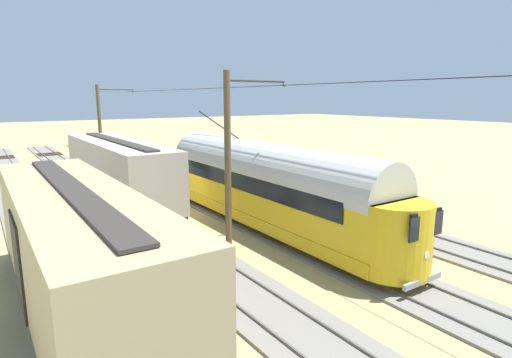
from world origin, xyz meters
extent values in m
plane|color=tan|center=(0.00, 0.00, 0.00)|extent=(220.00, 220.00, 0.00)
cube|color=slate|center=(-7.20, 0.00, 0.05)|extent=(2.80, 80.00, 0.10)
cube|color=#59544C|center=(-6.48, 0.00, 0.14)|extent=(0.07, 80.00, 0.08)
cube|color=#59544C|center=(-7.92, 0.00, 0.14)|extent=(0.07, 80.00, 0.08)
cube|color=#382819|center=(-7.20, -32.00, 0.11)|extent=(2.50, 0.24, 0.08)
cube|color=#382819|center=(-7.20, -31.35, 0.11)|extent=(2.50, 0.24, 0.08)
cube|color=#382819|center=(-7.20, -30.70, 0.11)|extent=(2.50, 0.24, 0.08)
cube|color=#382819|center=(-7.20, -30.05, 0.11)|extent=(2.50, 0.24, 0.08)
cube|color=#382819|center=(-7.20, -29.40, 0.11)|extent=(2.50, 0.24, 0.08)
cube|color=slate|center=(-2.40, 0.00, 0.05)|extent=(2.80, 80.00, 0.10)
cube|color=#59544C|center=(-1.68, 0.00, 0.14)|extent=(0.07, 80.00, 0.08)
cube|color=#59544C|center=(-3.12, 0.00, 0.14)|extent=(0.07, 80.00, 0.08)
cube|color=#382819|center=(-2.40, -32.00, 0.11)|extent=(2.50, 0.24, 0.08)
cube|color=#382819|center=(-2.40, -31.35, 0.11)|extent=(2.50, 0.24, 0.08)
cube|color=#382819|center=(-2.40, -30.70, 0.11)|extent=(2.50, 0.24, 0.08)
cube|color=#382819|center=(-2.40, -30.05, 0.11)|extent=(2.50, 0.24, 0.08)
cube|color=#382819|center=(-2.40, -29.40, 0.11)|extent=(2.50, 0.24, 0.08)
cube|color=slate|center=(2.40, 0.00, 0.05)|extent=(2.80, 80.00, 0.10)
cube|color=#59544C|center=(3.12, 0.00, 0.14)|extent=(0.07, 80.00, 0.08)
cube|color=#59544C|center=(1.68, 0.00, 0.14)|extent=(0.07, 80.00, 0.08)
cube|color=#382819|center=(2.40, -32.00, 0.11)|extent=(2.50, 0.24, 0.08)
cube|color=#382819|center=(2.40, -31.35, 0.11)|extent=(2.50, 0.24, 0.08)
cube|color=#382819|center=(2.40, -30.70, 0.11)|extent=(2.50, 0.24, 0.08)
cube|color=#382819|center=(2.40, -30.05, 0.11)|extent=(2.50, 0.24, 0.08)
cube|color=#382819|center=(2.40, -29.40, 0.11)|extent=(2.50, 0.24, 0.08)
cube|color=slate|center=(7.20, 0.00, 0.05)|extent=(2.80, 80.00, 0.10)
cube|color=#59544C|center=(7.92, 0.00, 0.14)|extent=(0.07, 80.00, 0.08)
cube|color=#59544C|center=(6.48, 0.00, 0.14)|extent=(0.07, 80.00, 0.08)
cube|color=#382819|center=(7.20, -32.00, 0.11)|extent=(2.50, 0.24, 0.08)
cube|color=#382819|center=(7.20, -31.35, 0.11)|extent=(2.50, 0.24, 0.08)
cube|color=#382819|center=(7.20, -30.70, 0.11)|extent=(2.50, 0.24, 0.08)
cube|color=#382819|center=(7.20, -30.05, 0.11)|extent=(2.50, 0.24, 0.08)
cube|color=#382819|center=(7.20, -29.40, 0.11)|extent=(2.50, 0.24, 0.08)
cube|color=gold|center=(-2.40, 5.16, 0.71)|extent=(2.65, 15.74, 0.55)
cube|color=gold|center=(-2.40, 5.16, 1.46)|extent=(2.55, 15.74, 0.95)
cube|color=gold|center=(-2.40, 5.16, 2.46)|extent=(2.55, 15.74, 1.05)
cylinder|color=#B7B7B2|center=(-2.40, 5.16, 2.98)|extent=(2.65, 15.43, 2.65)
cylinder|color=gold|center=(-2.40, 12.98, 1.70)|extent=(2.55, 2.55, 2.55)
cylinder|color=gold|center=(-2.40, -2.66, 1.70)|extent=(2.55, 2.55, 2.55)
cube|color=black|center=(-2.40, 14.11, 2.72)|extent=(1.63, 0.08, 0.36)
cube|color=black|center=(-2.40, 14.15, 2.41)|extent=(1.73, 0.06, 0.80)
cube|color=black|center=(-1.10, 5.16, 2.46)|extent=(0.04, 13.22, 0.80)
cube|color=black|center=(-3.69, 5.16, 2.46)|extent=(0.04, 13.22, 0.80)
cylinder|color=silver|center=(-2.40, 14.24, 1.46)|extent=(0.24, 0.06, 0.24)
cube|color=gray|center=(-2.40, 14.18, 0.53)|extent=(1.94, 0.12, 0.20)
cylinder|color=black|center=(-2.40, 0.49, 4.98)|extent=(0.07, 4.64, 1.41)
cylinder|color=black|center=(-1.68, 10.20, 0.56)|extent=(0.10, 0.76, 0.76)
cylinder|color=black|center=(-3.12, 10.20, 0.56)|extent=(0.10, 0.76, 0.76)
cylinder|color=black|center=(-1.68, 0.12, 0.56)|extent=(0.10, 0.76, 0.76)
cylinder|color=black|center=(-3.12, 0.12, 0.56)|extent=(0.10, 0.76, 0.76)
cube|color=tan|center=(7.20, 9.41, 2.33)|extent=(2.90, 12.75, 3.20)
cube|color=#332D28|center=(7.20, 9.41, 3.99)|extent=(0.70, 11.47, 0.08)
cube|color=black|center=(7.20, 9.41, 0.53)|extent=(2.70, 12.75, 0.36)
cube|color=black|center=(8.68, 9.41, 2.07)|extent=(0.06, 2.20, 2.56)
cylinder|color=black|center=(7.92, 4.94, 0.60)|extent=(0.10, 0.84, 0.84)
cylinder|color=black|center=(6.48, 4.94, 0.60)|extent=(0.10, 0.84, 0.84)
cube|color=#B2A893|center=(2.40, -3.19, 2.33)|extent=(2.90, 13.63, 3.20)
cube|color=#332D28|center=(2.40, -3.19, 3.99)|extent=(0.70, 12.27, 0.08)
cube|color=black|center=(2.40, -3.19, 0.53)|extent=(2.70, 13.63, 0.36)
cube|color=black|center=(0.92, -3.19, 2.07)|extent=(0.06, 2.20, 2.56)
cylinder|color=black|center=(1.68, -7.96, 0.60)|extent=(0.10, 0.84, 0.84)
cylinder|color=black|center=(3.12, -7.96, 0.60)|extent=(0.10, 0.84, 0.84)
cylinder|color=black|center=(1.68, 1.58, 0.60)|extent=(0.10, 0.84, 0.84)
cylinder|color=black|center=(3.12, 1.58, 0.60)|extent=(0.10, 0.84, 0.84)
cylinder|color=brown|center=(0.56, -14.35, 3.77)|extent=(0.28, 0.28, 7.55)
cylinder|color=#2D2D2D|center=(-0.92, -14.35, 7.15)|extent=(2.96, 0.10, 0.10)
sphere|color=#334733|center=(-2.40, -14.35, 7.00)|extent=(0.16, 0.16, 0.16)
cylinder|color=brown|center=(0.56, 6.68, 3.77)|extent=(0.28, 0.28, 7.55)
cylinder|color=#2D2D2D|center=(-0.92, 6.68, 7.15)|extent=(2.96, 0.10, 0.10)
sphere|color=#334733|center=(-2.40, 6.68, 7.00)|extent=(0.16, 0.16, 0.16)
cylinder|color=black|center=(-2.40, 6.68, 7.00)|extent=(0.03, 46.06, 0.03)
cylinder|color=black|center=(-0.92, -14.35, 7.15)|extent=(2.96, 0.02, 0.02)
cylinder|color=black|center=(-8.60, -10.39, 0.55)|extent=(0.08, 0.08, 1.10)
cylinder|color=red|center=(-8.60, -10.39, 1.22)|extent=(0.30, 0.30, 0.03)
cylinder|color=#262626|center=(-8.42, -10.39, 0.35)|extent=(0.33, 0.04, 0.54)
cube|color=#B2A519|center=(-7.20, -13.68, 0.40)|extent=(1.80, 0.60, 0.80)
camera|label=1|loc=(9.24, 21.52, 6.42)|focal=28.90mm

